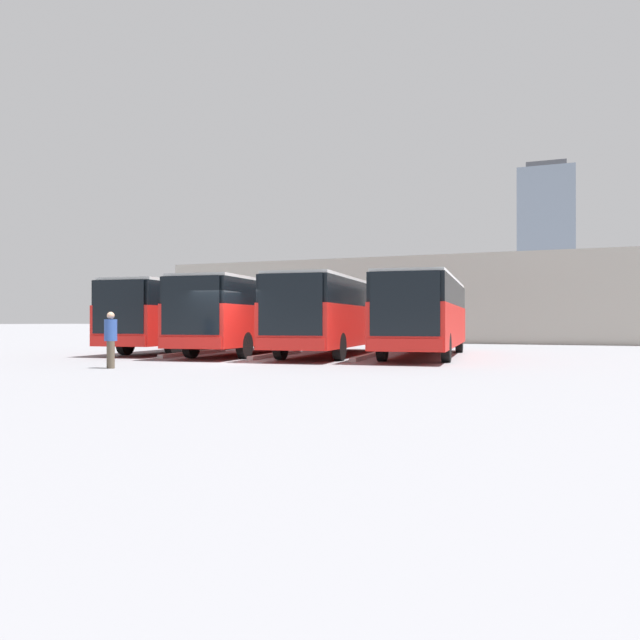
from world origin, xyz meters
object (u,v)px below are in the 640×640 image
bus_1 (334,313)px  bus_3 (190,314)px  bus_0 (425,313)px  bus_2 (253,314)px  pedestrian (111,338)px

bus_1 → bus_3: same height
bus_0 → bus_1: (3.74, 0.54, 0.00)m
bus_3 → bus_0: bearing=174.5°
bus_2 → pedestrian: (-0.02, 9.15, -0.85)m
bus_0 → bus_1: bearing=2.5°
bus_2 → bus_0: bearing=-179.8°
bus_0 → bus_1: same height
bus_3 → bus_1: bearing=170.5°
bus_1 → bus_2: (3.74, 0.24, 0.00)m
bus_3 → pedestrian: 10.61m
bus_0 → pedestrian: 12.45m
pedestrian → bus_3: bearing=-32.7°
bus_3 → pedestrian: size_ratio=6.90×
bus_3 → bus_2: bearing=163.2°
bus_0 → pedestrian: size_ratio=6.90×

